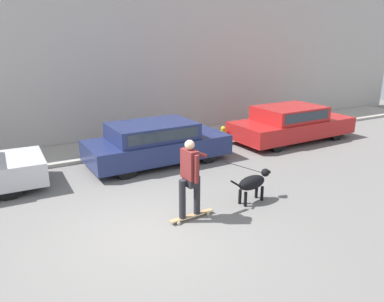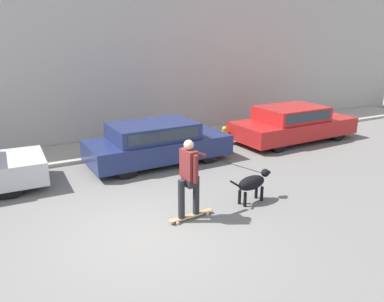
{
  "view_description": "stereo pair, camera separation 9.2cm",
  "coord_description": "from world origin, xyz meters",
  "px_view_note": "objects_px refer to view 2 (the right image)",
  "views": [
    {
      "loc": [
        -2.32,
        -5.87,
        3.55
      ],
      "look_at": [
        1.75,
        1.57,
        0.95
      ],
      "focal_mm": 35.0,
      "sensor_mm": 36.0,
      "label": 1
    },
    {
      "loc": [
        -2.24,
        -5.92,
        3.55
      ],
      "look_at": [
        1.75,
        1.57,
        0.95
      ],
      "focal_mm": 35.0,
      "sensor_mm": 36.0,
      "label": 2
    }
  ],
  "objects_px": {
    "dog": "(252,183)",
    "skateboarder": "(189,175)",
    "fire_hydrant": "(224,135)",
    "parked_car_1": "(157,143)",
    "parked_car_2": "(293,124)"
  },
  "relations": [
    {
      "from": "parked_car_1",
      "to": "parked_car_2",
      "type": "distance_m",
      "value": 5.19
    },
    {
      "from": "parked_car_2",
      "to": "dog",
      "type": "bearing_deg",
      "value": -143.24
    },
    {
      "from": "parked_car_1",
      "to": "fire_hydrant",
      "type": "bearing_deg",
      "value": 12.6
    },
    {
      "from": "dog",
      "to": "skateboarder",
      "type": "xyz_separation_m",
      "value": [
        -1.62,
        -0.08,
        0.5
      ]
    },
    {
      "from": "parked_car_1",
      "to": "parked_car_2",
      "type": "xyz_separation_m",
      "value": [
        5.19,
        -0.0,
        -0.0
      ]
    },
    {
      "from": "parked_car_2",
      "to": "fire_hydrant",
      "type": "bearing_deg",
      "value": 161.44
    },
    {
      "from": "dog",
      "to": "skateboarder",
      "type": "relative_size",
      "value": 0.48
    },
    {
      "from": "fire_hydrant",
      "to": "skateboarder",
      "type": "bearing_deg",
      "value": -129.93
    },
    {
      "from": "parked_car_1",
      "to": "fire_hydrant",
      "type": "relative_size",
      "value": 6.51
    },
    {
      "from": "fire_hydrant",
      "to": "parked_car_1",
      "type": "bearing_deg",
      "value": -165.63
    },
    {
      "from": "parked_car_2",
      "to": "fire_hydrant",
      "type": "distance_m",
      "value": 2.51
    },
    {
      "from": "parked_car_2",
      "to": "skateboarder",
      "type": "relative_size",
      "value": 1.84
    },
    {
      "from": "parked_car_2",
      "to": "dog",
      "type": "xyz_separation_m",
      "value": [
        -4.39,
        -3.52,
        -0.15
      ]
    },
    {
      "from": "fire_hydrant",
      "to": "parked_car_2",
      "type": "bearing_deg",
      "value": -16.62
    },
    {
      "from": "fire_hydrant",
      "to": "dog",
      "type": "bearing_deg",
      "value": -115.26
    }
  ]
}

